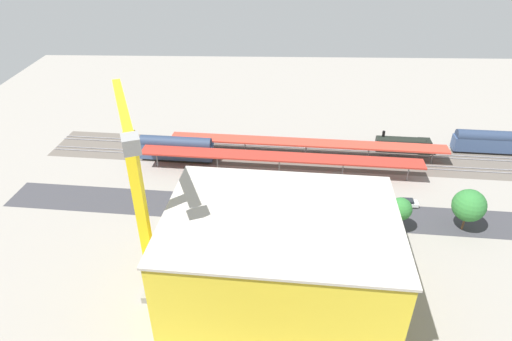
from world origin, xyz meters
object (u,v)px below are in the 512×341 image
street_tree_0 (400,209)px  parked_car_1 (374,201)px  platform_canopy_near (280,157)px  parked_car_4 (289,200)px  tower_crane (139,199)px  box_truck_0 (228,223)px  box_truck_1 (334,223)px  street_tree_2 (469,205)px  platform_canopy_far (306,143)px  parked_car_6 (230,200)px  street_tree_4 (308,206)px  box_truck_2 (317,224)px  locomotive (405,145)px  construction_building (280,260)px  parked_car_5 (261,198)px  street_tree_3 (272,208)px  freight_coach_far (176,148)px  parked_car_0 (406,203)px  parked_car_2 (345,200)px  passenger_coach (492,141)px  street_tree_1 (294,208)px  parked_car_3 (319,201)px  traffic_light (204,180)px

street_tree_0 → parked_car_1: bearing=-74.4°
platform_canopy_near → parked_car_4: platform_canopy_near is taller
tower_crane → box_truck_0: size_ratio=3.27×
box_truck_1 → street_tree_2: bearing=-178.0°
platform_canopy_far → parked_car_6: 26.32m
box_truck_0 → street_tree_4: size_ratio=1.16×
platform_canopy_far → box_truck_2: platform_canopy_far is taller
locomotive → box_truck_0: (41.72, 32.05, -0.31)m
construction_building → street_tree_2: (-35.23, -17.58, -2.18)m
platform_canopy_near → parked_car_5: bearing=69.8°
platform_canopy_far → street_tree_3: (8.41, 28.46, 1.41)m
freight_coach_far → box_truck_2: (-31.24, 26.30, -1.54)m
parked_car_0 → street_tree_2: bearing=140.3°
construction_building → box_truck_0: bearing=-55.6°
parked_car_2 → tower_crane: 45.09m
box_truck_2 → street_tree_2: bearing=-177.0°
parked_car_0 → street_tree_2: street_tree_2 is taller
parked_car_5 → parked_car_0: bearing=177.8°
passenger_coach → street_tree_3: bearing=30.3°
freight_coach_far → street_tree_1: street_tree_1 is taller
street_tree_0 → parked_car_4: bearing=-22.9°
platform_canopy_near → parked_car_1: (-19.30, 11.49, -3.53)m
passenger_coach → box_truck_0: passenger_coach is taller
parked_car_0 → parked_car_2: parked_car_2 is taller
tower_crane → street_tree_4: 32.85m
parked_car_3 → parked_car_2: bearing=-174.1°
platform_canopy_near → parked_car_2: (-13.30, 11.36, -3.53)m
parked_car_2 → construction_building: bearing=61.1°
parked_car_1 → traffic_light: (35.02, -1.49, 3.39)m
freight_coach_far → street_tree_3: street_tree_3 is taller
street_tree_3 → street_tree_0: bearing=-179.2°
parked_car_1 → parked_car_6: 29.65m
parked_car_6 → street_tree_2: street_tree_2 is taller
parked_car_5 → street_tree_2: 39.65m
passenger_coach → parked_car_2: passenger_coach is taller
freight_coach_far → box_truck_0: freight_coach_far is taller
street_tree_3 → parked_car_2: bearing=-148.7°
street_tree_1 → traffic_light: street_tree_1 is taller
tower_crane → box_truck_2: tower_crane is taller
parked_car_4 → parked_car_5: (5.78, -0.74, -0.03)m
street_tree_2 → street_tree_4: 29.60m
parked_car_1 → box_truck_0: size_ratio=0.54×
parked_car_1 → street_tree_1: bearing=26.9°
locomotive → street_tree_0: (9.90, 31.53, 3.23)m
parked_car_3 → parked_car_4: 6.18m
parked_car_5 → freight_coach_far: bearing=-39.0°
box_truck_1 → freight_coach_far: bearing=-36.8°
parked_car_6 → street_tree_2: size_ratio=0.52×
parked_car_0 → street_tree_1: size_ratio=0.66×
construction_building → street_tree_3: (0.94, -16.37, -2.47)m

